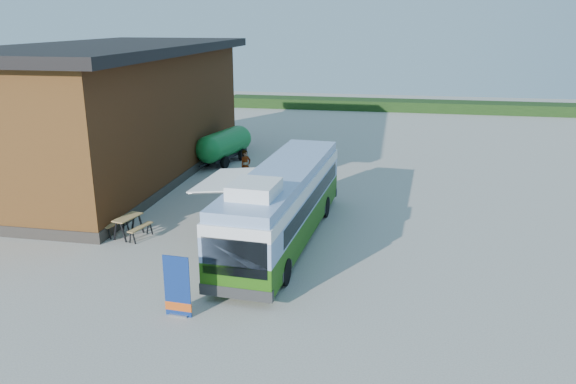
% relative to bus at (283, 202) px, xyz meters
% --- Properties ---
extents(ground, '(100.00, 100.00, 0.00)m').
position_rel_bus_xyz_m(ground, '(-0.79, -1.72, -1.70)').
color(ground, '#BCB7AD').
rests_on(ground, ground).
extents(barn, '(9.60, 21.20, 7.50)m').
position_rel_bus_xyz_m(barn, '(-11.29, 8.28, 1.89)').
color(barn, brown).
rests_on(barn, ground).
extents(hedge, '(40.00, 3.00, 1.00)m').
position_rel_bus_xyz_m(hedge, '(7.21, 36.28, -1.20)').
color(hedge, '#264419').
rests_on(hedge, ground).
extents(bus, '(3.23, 11.72, 3.56)m').
position_rel_bus_xyz_m(bus, '(0.00, 0.00, 0.00)').
color(bus, '#316D12').
rests_on(bus, ground).
extents(awning, '(2.63, 3.95, 0.49)m').
position_rel_bus_xyz_m(awning, '(-2.09, 0.31, 0.90)').
color(awning, white).
rests_on(awning, ground).
extents(banner, '(0.88, 0.22, 2.01)m').
position_rel_bus_xyz_m(banner, '(-1.96, -6.57, -0.88)').
color(banner, navy).
rests_on(banner, ground).
extents(picnic_table, '(1.82, 1.69, 0.89)m').
position_rel_bus_xyz_m(picnic_table, '(-6.49, -0.68, -1.04)').
color(picnic_table, tan).
rests_on(picnic_table, ground).
extents(person_a, '(0.76, 0.79, 1.83)m').
position_rel_bus_xyz_m(person_a, '(-3.80, 8.34, -0.79)').
color(person_a, '#999999').
rests_on(person_a, ground).
extents(person_b, '(0.92, 1.04, 1.80)m').
position_rel_bus_xyz_m(person_b, '(-2.96, 1.66, -0.80)').
color(person_b, '#999999').
rests_on(person_b, ground).
extents(slurry_tanker, '(2.52, 5.57, 2.10)m').
position_rel_bus_xyz_m(slurry_tanker, '(-6.25, 12.26, -0.49)').
color(slurry_tanker, '#167B31').
rests_on(slurry_tanker, ground).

